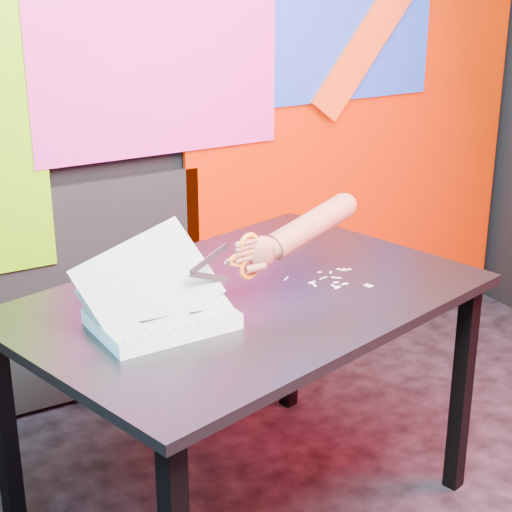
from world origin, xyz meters
TOP-DOWN VIEW (x-y plane):
  - backdrop at (0.06, 1.46)m, footprint 2.88×0.05m
  - work_table at (-0.39, 0.55)m, footprint 1.48×1.17m
  - printout_stack at (-0.68, 0.49)m, footprint 0.39×0.27m
  - scissors at (-0.43, 0.49)m, footprint 0.23×0.05m
  - hand_forearm at (-0.22, 0.53)m, footprint 0.43×0.13m
  - paper_clippings at (-0.11, 0.52)m, footprint 0.23×0.19m

SIDE VIEW (x-z plane):
  - work_table at x=-0.39m, z-range 0.29..1.04m
  - paper_clippings at x=-0.11m, z-range 0.75..0.75m
  - printout_stack at x=-0.68m, z-range 0.64..0.91m
  - scissors at x=-0.43m, z-range 0.82..0.96m
  - hand_forearm at x=-0.22m, z-range 0.84..1.00m
  - backdrop at x=0.06m, z-range -0.08..2.00m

